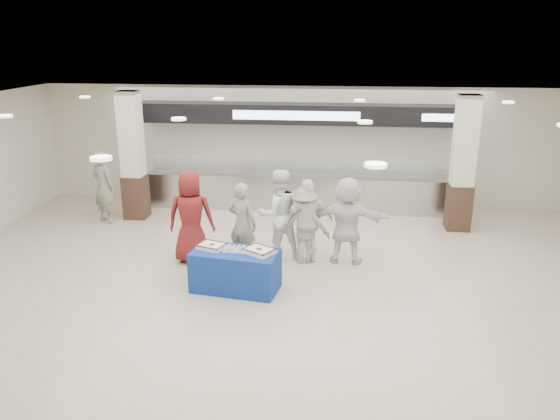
# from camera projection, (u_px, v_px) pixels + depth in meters

# --- Properties ---
(ground) EXTENTS (14.00, 14.00, 0.00)m
(ground) POSITION_uv_depth(u_px,v_px,m) (271.00, 299.00, 9.67)
(ground) COLOR beige
(ground) RESTS_ON ground
(serving_line) EXTENTS (8.70, 0.85, 2.80)m
(serving_line) POSITION_uv_depth(u_px,v_px,m) (297.00, 167.00, 14.42)
(serving_line) COLOR #ADB0B4
(serving_line) RESTS_ON ground
(column_left) EXTENTS (0.55, 0.55, 3.20)m
(column_left) POSITION_uv_depth(u_px,v_px,m) (133.00, 159.00, 13.60)
(column_left) COLOR #321F17
(column_left) RESTS_ON ground
(column_right) EXTENTS (0.55, 0.55, 3.20)m
(column_right) POSITION_uv_depth(u_px,v_px,m) (463.00, 167.00, 12.76)
(column_right) COLOR #321F17
(column_right) RESTS_ON ground
(display_table) EXTENTS (1.65, 1.01, 0.75)m
(display_table) POSITION_uv_depth(u_px,v_px,m) (236.00, 270.00, 9.95)
(display_table) COLOR navy
(display_table) RESTS_ON ground
(sheet_cake_left) EXTENTS (0.56, 0.50, 0.10)m
(sheet_cake_left) POSITION_uv_depth(u_px,v_px,m) (212.00, 246.00, 9.96)
(sheet_cake_left) COLOR white
(sheet_cake_left) RESTS_ON display_table
(sheet_cake_right) EXTENTS (0.63, 0.59, 0.10)m
(sheet_cake_right) POSITION_uv_depth(u_px,v_px,m) (259.00, 250.00, 9.74)
(sheet_cake_right) COLOR white
(sheet_cake_right) RESTS_ON display_table
(cupcake_tray) EXTENTS (0.45, 0.34, 0.07)m
(cupcake_tray) POSITION_uv_depth(u_px,v_px,m) (236.00, 249.00, 9.86)
(cupcake_tray) COLOR silver
(cupcake_tray) RESTS_ON display_table
(civilian_maroon) EXTENTS (0.99, 0.69, 1.93)m
(civilian_maroon) POSITION_uv_depth(u_px,v_px,m) (191.00, 217.00, 11.04)
(civilian_maroon) COLOR maroon
(civilian_maroon) RESTS_ON ground
(soldier_a) EXTENTS (0.74, 0.62, 1.71)m
(soldier_a) POSITION_uv_depth(u_px,v_px,m) (243.00, 224.00, 10.94)
(soldier_a) COLOR slate
(soldier_a) RESTS_ON ground
(chef_tall) EXTENTS (1.12, 1.01, 1.90)m
(chef_tall) POSITION_uv_depth(u_px,v_px,m) (279.00, 214.00, 11.26)
(chef_tall) COLOR white
(chef_tall) RESTS_ON ground
(chef_short) EXTENTS (1.12, 0.78, 1.76)m
(chef_short) POSITION_uv_depth(u_px,v_px,m) (308.00, 221.00, 11.02)
(chef_short) COLOR white
(chef_short) RESTS_ON ground
(soldier_b) EXTENTS (1.04, 0.60, 1.60)m
(soldier_b) POSITION_uv_depth(u_px,v_px,m) (305.00, 225.00, 11.06)
(soldier_b) COLOR slate
(soldier_b) RESTS_ON ground
(civilian_white) EXTENTS (1.72, 0.71, 1.81)m
(civilian_white) POSITION_uv_depth(u_px,v_px,m) (347.00, 220.00, 11.00)
(civilian_white) COLOR white
(civilian_white) RESTS_ON ground
(soldier_bg) EXTENTS (0.78, 0.68, 1.81)m
(soldier_bg) POSITION_uv_depth(u_px,v_px,m) (104.00, 187.00, 13.44)
(soldier_bg) COLOR slate
(soldier_bg) RESTS_ON ground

